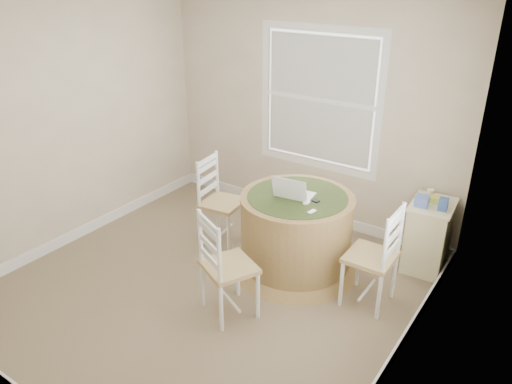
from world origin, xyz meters
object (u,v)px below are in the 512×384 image
Objects in this scene: chair_left at (223,203)px; chair_right at (371,256)px; round_table at (296,229)px; laptop at (294,193)px; chair_near at (229,266)px; corner_chest at (428,236)px.

chair_left is 1.72m from chair_right.
round_table is 1.34× the size of chair_right.
laptop is at bearing -97.78° from chair_left.
chair_near reaches higher than round_table.
round_table is at bearing -70.39° from chair_near.
laptop reaches higher than chair_near.
chair_near is 0.99m from laptop.
chair_left is at bearing -23.41° from chair_near.
chair_left is at bearing -94.23° from chair_right.
round_table is 0.90m from chair_left.
chair_right is 2.53× the size of laptop.
chair_near is 1.00× the size of chair_right.
chair_near reaches higher than corner_chest.
chair_near is (0.80, -0.93, 0.00)m from chair_left.
laptop reaches higher than chair_right.
round_table is 1.82× the size of corner_chest.
round_table is 0.83m from chair_right.
laptop is at bearing -68.66° from chair_near.
chair_left is 1.00× the size of chair_right.
corner_chest is (1.17, 1.69, -0.12)m from chair_near.
round_table is 1.34× the size of chair_near.
chair_right is 0.91m from corner_chest.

